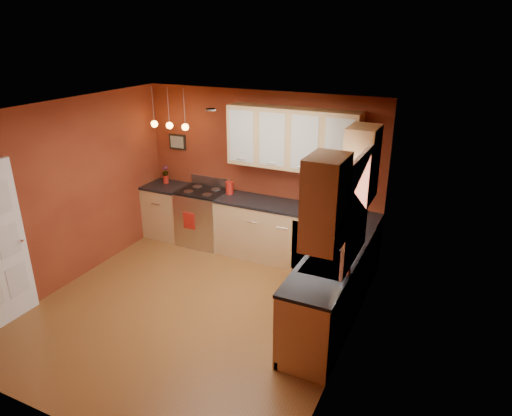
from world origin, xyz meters
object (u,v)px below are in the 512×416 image
at_px(gas_range, 203,217).
at_px(coffee_maker, 341,203).
at_px(red_canister, 230,188).
at_px(soap_pump, 346,266).
at_px(sink, 328,265).

xyz_separation_m(gas_range, coffee_maker, (2.31, 0.13, 0.58)).
relative_size(red_canister, soap_pump, 0.97).
bearing_deg(gas_range, red_canister, 10.75).
height_order(sink, soap_pump, sink).
bearing_deg(sink, gas_range, 150.22).
bearing_deg(red_canister, coffee_maker, 1.21).
distance_m(gas_range, sink, 3.05).
bearing_deg(sink, soap_pump, -35.85).
height_order(gas_range, sink, sink).
relative_size(sink, soap_pump, 3.29).
height_order(red_canister, coffee_maker, coffee_maker).
height_order(sink, coffee_maker, sink).
bearing_deg(red_canister, gas_range, -169.25).
relative_size(gas_range, soap_pump, 5.21).
relative_size(red_canister, coffee_maker, 0.77).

